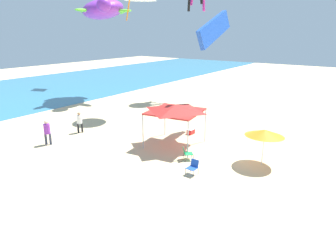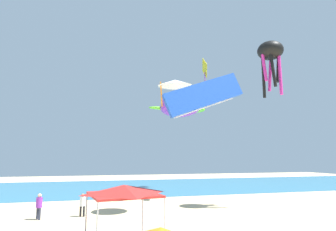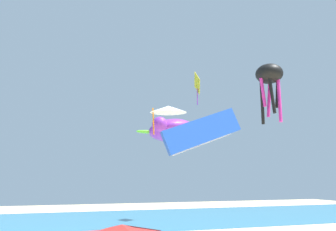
% 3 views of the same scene
% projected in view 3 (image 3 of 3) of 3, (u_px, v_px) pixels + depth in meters
% --- Properties ---
extents(ocean_strip, '(120.00, 24.39, 0.02)m').
position_uv_depth(ocean_strip, '(91.00, 220.00, 43.82)').
color(ocean_strip, teal).
rests_on(ocean_strip, ground).
extents(canopy_tent, '(3.80, 3.86, 2.97)m').
position_uv_depth(canopy_tent, '(122.00, 230.00, 17.53)').
color(canopy_tent, '#B7B7BC').
rests_on(canopy_tent, ground).
extents(kite_parafoil_blue, '(4.90, 0.71, 2.95)m').
position_uv_depth(kite_parafoil_blue, '(202.00, 132.00, 19.40)').
color(kite_parafoil_blue, blue).
extents(kite_diamond_yellow, '(0.69, 3.24, 4.68)m').
position_uv_depth(kite_diamond_yellow, '(197.00, 84.00, 47.03)').
color(kite_diamond_yellow, yellow).
extents(kite_delta_white, '(3.84, 3.84, 2.31)m').
position_uv_depth(kite_delta_white, '(168.00, 109.00, 27.29)').
color(kite_delta_white, white).
extents(kite_turtle_purple, '(7.78, 7.76, 2.79)m').
position_uv_depth(kite_turtle_purple, '(171.00, 130.00, 36.04)').
color(kite_turtle_purple, purple).
extents(kite_octopus_black, '(2.44, 2.44, 5.41)m').
position_uv_depth(kite_octopus_black, '(269.00, 77.00, 30.81)').
color(kite_octopus_black, black).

